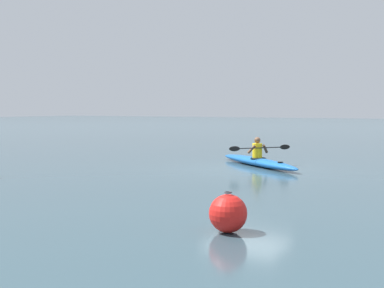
% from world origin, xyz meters
% --- Properties ---
extents(ground_plane, '(160.00, 160.00, 0.00)m').
position_xyz_m(ground_plane, '(0.00, 0.00, 0.00)').
color(ground_plane, '#334C56').
extents(kayak, '(4.13, 3.48, 0.28)m').
position_xyz_m(kayak, '(0.04, -0.94, 0.14)').
color(kayak, '#1959A5').
rests_on(kayak, ground).
extents(kayaker, '(1.49, 1.85, 0.70)m').
position_xyz_m(kayaker, '(0.04, -0.94, 0.58)').
color(kayaker, yellow).
rests_on(kayaker, kayak).
extents(mooring_buoy_white_far, '(0.61, 0.61, 0.65)m').
position_xyz_m(mooring_buoy_white_far, '(-2.95, 7.87, 0.31)').
color(mooring_buoy_white_far, red).
rests_on(mooring_buoy_white_far, ground).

